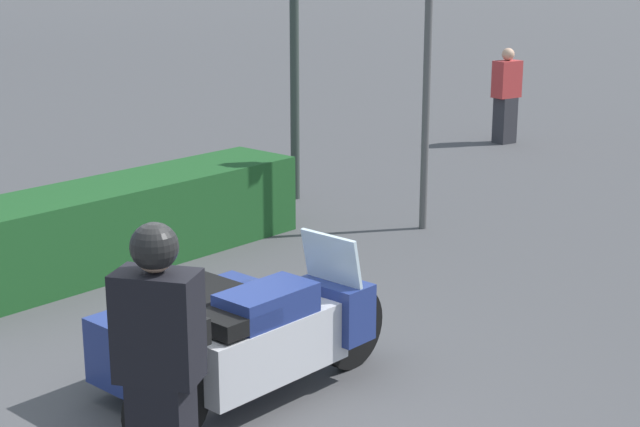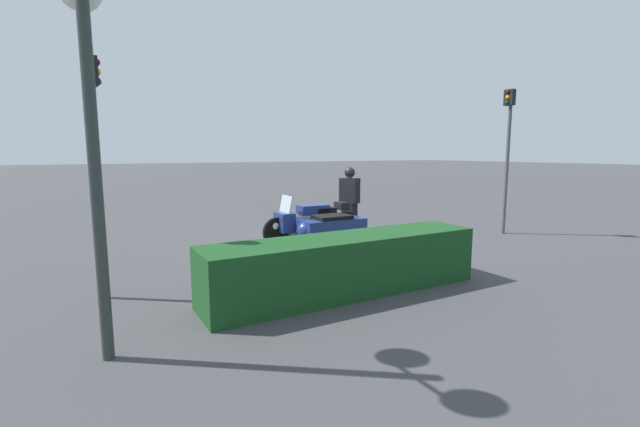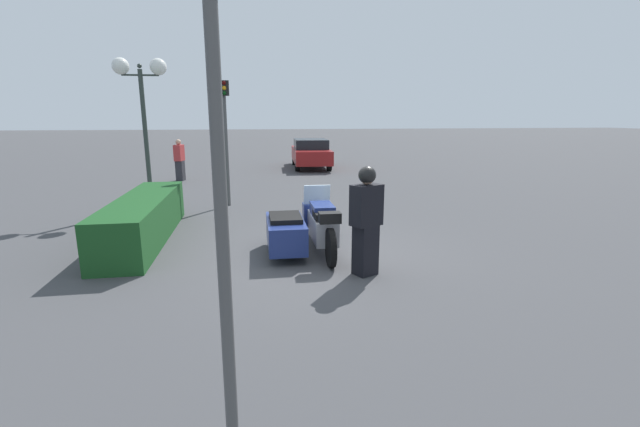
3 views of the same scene
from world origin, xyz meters
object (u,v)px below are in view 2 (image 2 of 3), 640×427
at_px(police_motorcycle, 320,226).
at_px(officer_rider, 349,199).
at_px(twin_lamp_post, 84,25).
at_px(hedge_bush_curbside, 346,265).
at_px(traffic_light_near, 94,143).
at_px(traffic_light_far, 508,141).

distance_m(police_motorcycle, officer_rider, 1.71).
relative_size(police_motorcycle, twin_lamp_post, 0.63).
bearing_deg(hedge_bush_curbside, officer_rider, -123.95).
relative_size(hedge_bush_curbside, traffic_light_near, 1.28).
height_order(officer_rider, twin_lamp_post, twin_lamp_post).
bearing_deg(traffic_light_near, traffic_light_far, -4.50).
bearing_deg(police_motorcycle, hedge_bush_curbside, 67.83).
bearing_deg(traffic_light_far, officer_rider, -28.25).
height_order(police_motorcycle, twin_lamp_post, twin_lamp_post).
xyz_separation_m(police_motorcycle, traffic_light_far, (-4.97, 1.10, 1.96)).
xyz_separation_m(hedge_bush_curbside, traffic_light_near, (3.24, -1.58, 1.83)).
height_order(twin_lamp_post, traffic_light_near, twin_lamp_post).
xyz_separation_m(hedge_bush_curbside, traffic_light_far, (-6.27, -2.03, 1.98)).
relative_size(officer_rider, traffic_light_near, 0.51).
bearing_deg(officer_rider, traffic_light_near, -5.39).
height_order(police_motorcycle, hedge_bush_curbside, police_motorcycle).
height_order(police_motorcycle, traffic_light_near, traffic_light_near).
bearing_deg(officer_rider, traffic_light_far, 123.43).
height_order(police_motorcycle, traffic_light_far, traffic_light_far).
bearing_deg(hedge_bush_curbside, traffic_light_far, -162.04).
relative_size(police_motorcycle, officer_rider, 1.44).
relative_size(officer_rider, hedge_bush_curbside, 0.40).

